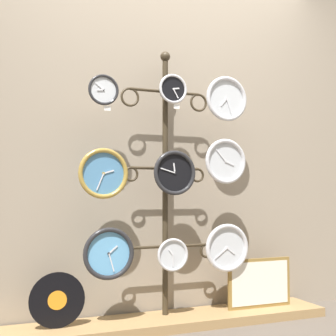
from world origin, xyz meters
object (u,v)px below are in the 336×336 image
(clock_top_left, at_px, (103,90))
(clock_bottom_left, at_px, (109,254))
(clock_top_center, at_px, (173,89))
(vinyl_record, at_px, (57,300))
(clock_middle_center, at_px, (174,173))
(clock_middle_left, at_px, (103,173))
(clock_top_right, at_px, (226,99))
(display_stand, at_px, (165,224))
(clock_middle_right, at_px, (225,161))
(clock_bottom_center, at_px, (172,255))
(picture_frame, at_px, (260,283))
(clock_bottom_right, at_px, (227,248))

(clock_top_left, xyz_separation_m, clock_bottom_left, (0.03, -0.03, -1.00))
(clock_top_center, height_order, vinyl_record, clock_top_center)
(vinyl_record, bearing_deg, clock_bottom_left, -10.86)
(clock_middle_center, bearing_deg, clock_middle_left, 178.18)
(clock_middle_center, bearing_deg, clock_top_center, 110.31)
(vinyl_record, bearing_deg, clock_top_left, -5.17)
(clock_bottom_left, bearing_deg, clock_top_center, 3.69)
(clock_middle_left, bearing_deg, clock_top_left, 121.45)
(clock_top_center, xyz_separation_m, clock_middle_left, (-0.46, 0.00, -0.56))
(clock_top_right, bearing_deg, display_stand, 168.68)
(clock_top_left, height_order, clock_top_center, clock_top_center)
(clock_top_left, height_order, clock_middle_left, clock_top_left)
(clock_bottom_left, bearing_deg, clock_middle_left, 136.86)
(clock_top_center, relative_size, clock_middle_right, 0.64)
(clock_top_left, relative_size, clock_bottom_center, 0.92)
(clock_top_right, bearing_deg, picture_frame, 4.13)
(clock_top_right, distance_m, picture_frame, 1.30)
(clock_bottom_left, bearing_deg, picture_frame, 2.67)
(clock_top_center, height_order, clock_bottom_right, clock_top_center)
(clock_middle_right, distance_m, vinyl_record, 1.39)
(clock_top_center, height_order, clock_top_right, clock_top_right)
(clock_top_right, xyz_separation_m, clock_middle_center, (-0.39, -0.02, -0.52))
(clock_top_right, bearing_deg, clock_top_center, -179.40)
(clock_top_left, xyz_separation_m, picture_frame, (1.13, 0.02, -1.26))
(clock_bottom_right, distance_m, vinyl_record, 1.15)
(display_stand, xyz_separation_m, clock_bottom_right, (0.41, -0.09, -0.16))
(clock_top_center, xyz_separation_m, clock_bottom_right, (0.39, -0.00, -1.05))
(clock_middle_left, xyz_separation_m, clock_bottom_center, (0.45, -0.02, -0.51))
(clock_top_right, height_order, clock_bottom_right, clock_top_right)
(clock_top_right, relative_size, picture_frame, 0.63)
(display_stand, xyz_separation_m, clock_middle_left, (-0.44, -0.09, 0.32))
(clock_middle_center, distance_m, clock_bottom_right, 0.63)
(display_stand, bearing_deg, clock_bottom_right, -12.16)
(display_stand, relative_size, picture_frame, 3.67)
(clock_middle_right, bearing_deg, picture_frame, 9.27)
(clock_middle_right, distance_m, clock_bottom_left, 0.99)
(clock_bottom_right, height_order, vinyl_record, clock_bottom_right)
(clock_top_right, bearing_deg, clock_middle_right, -133.52)
(display_stand, distance_m, picture_frame, 0.80)
(clock_bottom_center, relative_size, picture_frame, 0.43)
(display_stand, height_order, clock_bottom_center, display_stand)
(clock_top_left, bearing_deg, clock_middle_center, -2.40)
(clock_top_left, xyz_separation_m, clock_bottom_right, (0.86, -0.01, -1.00))
(clock_top_left, height_order, clock_middle_right, clock_top_left)
(clock_middle_left, bearing_deg, clock_middle_right, -1.66)
(clock_bottom_right, bearing_deg, clock_top_left, 179.63)
(clock_middle_right, relative_size, vinyl_record, 0.93)
(vinyl_record, bearing_deg, clock_middle_center, -3.39)
(display_stand, distance_m, clock_top_center, 0.89)
(clock_middle_center, bearing_deg, clock_bottom_left, -178.29)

